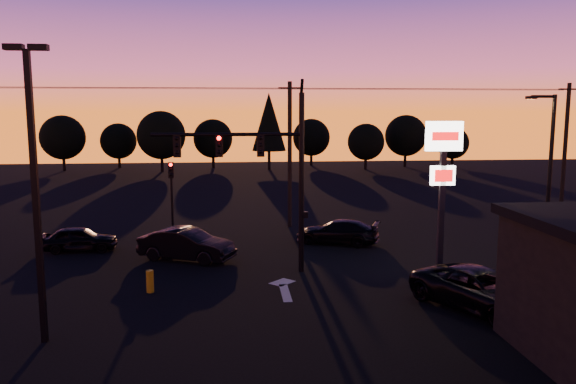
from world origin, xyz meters
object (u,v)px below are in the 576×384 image
Objects in this scene: bollard at (150,281)px; car_left at (79,239)px; secondary_signal at (172,188)px; parking_lot_light at (34,176)px; car_mid at (187,244)px; streetlight at (548,168)px; traffic_signal_mast at (265,163)px; suv_parked at (482,290)px; pylon_sign at (443,168)px; car_right at (337,232)px.

car_left is (-4.61, 7.22, 0.20)m from bollard.
parking_lot_light is at bearing -99.79° from secondary_signal.
secondary_signal is at bearing 90.64° from bollard.
car_mid is (1.07, 4.87, 0.32)m from bollard.
car_mid is at bearing 176.78° from streetlight.
traffic_signal_mast is 1.97× the size of secondary_signal.
suv_parked is (11.27, -8.13, -0.02)m from car_mid.
traffic_signal_mast is at bearing 43.37° from parking_lot_light.
secondary_signal is 0.48× the size of parking_lot_light.
streetlight reaches higher than bollard.
car_left is at bearing 122.57° from bollard.
traffic_signal_mast reaches higher than pylon_sign.
traffic_signal_mast is 1.26× the size of pylon_sign.
parking_lot_light is (-2.50, -14.49, 2.41)m from secondary_signal.
pylon_sign is at bearing -90.86° from car_mid.
bollard is at bearing -168.48° from car_mid.
suv_parked is at bearing -124.39° from car_left.
pylon_sign reaches higher than suv_parked.
traffic_signal_mast is 2.27× the size of car_left.
car_left is at bearing 91.45° from car_mid.
suv_parked reaches higher than bollard.
car_left is 13.65m from car_right.
car_mid reaches higher than suv_parked.
traffic_signal_mast is at bearing 26.22° from bollard.
car_mid is at bearing 116.53° from suv_parked.
traffic_signal_mast is 7.96m from car_right.
car_right is 11.33m from suv_parked.
streetlight is at bearing 6.14° from traffic_signal_mast.
pylon_sign is 7.58× the size of bollard.
bollard is 0.24× the size of car_left.
car_right is (9.14, -2.28, -2.21)m from secondary_signal.
traffic_signal_mast is at bearing 160.64° from pylon_sign.
suv_parked is (12.45, -13.12, -2.11)m from secondary_signal.
secondary_signal reaches higher than car_right.
suv_parked reaches higher than car_left.
streetlight is at bearing -17.56° from secondary_signal.
streetlight is 19.60m from bollard.
parking_lot_light is 12.88m from car_left.
secondary_signal is 15.75m from pylon_sign.
pylon_sign reaches higher than bollard.
streetlight reaches higher than car_right.
streetlight is 1.48× the size of suv_parked.
car_left reaches higher than bollard.
secondary_signal is 14.90m from parking_lot_light.
streetlight reaches higher than pylon_sign.
secondary_signal is 4.85× the size of bollard.
traffic_signal_mast is 1.84× the size of car_mid.
car_right is at bearing 46.34° from parking_lot_light.
streetlight is (18.91, -5.99, 1.56)m from secondary_signal.
traffic_signal_mast is at bearing -173.86° from streetlight.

